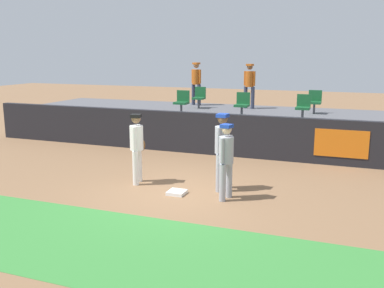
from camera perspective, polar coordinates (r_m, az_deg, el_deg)
ground_plane at (r=10.17m, az=-1.79°, el=-6.65°), size 60.00×60.00×0.00m
grass_foreground_strip at (r=7.74m, az=-10.34°, el=-12.94°), size 18.00×2.80×0.01m
first_base at (r=10.20m, az=-2.01°, el=-6.37°), size 0.40×0.40×0.08m
player_fielder_home at (r=10.89m, az=-7.23°, el=0.03°), size 0.40×0.57×1.76m
player_runner_visitor at (r=10.27m, az=3.99°, el=-0.31°), size 0.39×0.51×1.85m
player_coach_visitor at (r=9.62m, az=4.51°, el=-1.63°), size 0.39×0.47×1.71m
field_wall at (r=13.85m, az=4.93°, el=1.16°), size 18.00×0.26×1.34m
bleacher_platform at (r=16.33m, az=7.35°, el=2.24°), size 18.00×4.80×1.06m
seat_front_right at (r=14.72m, az=14.38°, el=4.88°), size 0.45×0.44×0.84m
seat_front_left at (r=15.78m, az=-1.32°, el=5.69°), size 0.47×0.44×0.84m
seat_back_left at (r=17.45m, az=0.97°, el=6.28°), size 0.45×0.44×0.84m
seat_front_center at (r=15.09m, az=6.63°, el=5.33°), size 0.47×0.44×0.84m
seat_back_right at (r=16.49m, az=15.80°, el=5.51°), size 0.47×0.44×0.84m
spectator_hooded at (r=18.43m, az=0.56°, el=8.32°), size 0.47×0.44×1.78m
spectator_capped at (r=17.43m, az=7.55°, el=7.97°), size 0.48×0.40×1.75m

